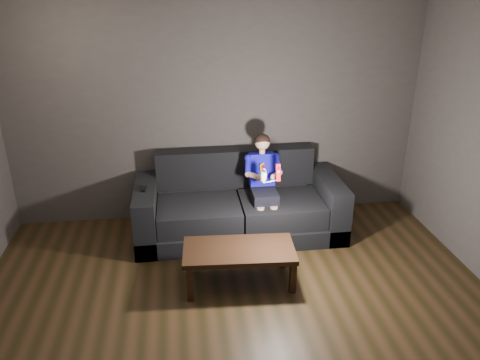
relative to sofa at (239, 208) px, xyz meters
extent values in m
plane|color=black|center=(-0.19, -1.96, -0.30)|extent=(5.00, 5.00, 0.00)
cube|color=#3D3836|center=(-0.19, 0.54, 1.05)|extent=(5.00, 0.04, 2.70)
cube|color=white|center=(-0.19, -1.96, 2.40)|extent=(5.00, 5.00, 0.02)
cube|color=black|center=(0.00, -0.03, -0.20)|extent=(2.41, 1.04, 0.21)
cube|color=black|center=(-0.48, -0.14, 0.03)|extent=(0.94, 0.73, 0.25)
cube|color=black|center=(0.48, -0.14, 0.03)|extent=(0.94, 0.73, 0.25)
cube|color=black|center=(0.00, 0.36, 0.39)|extent=(1.93, 0.24, 0.47)
cube|color=black|center=(-1.08, -0.03, 0.02)|extent=(0.24, 1.04, 0.66)
cube|color=black|center=(1.08, -0.03, 0.02)|extent=(0.24, 1.04, 0.66)
cube|color=black|center=(0.27, -0.16, 0.22)|extent=(0.29, 0.36, 0.13)
cube|color=#050D97|center=(0.27, 0.03, 0.48)|extent=(0.29, 0.20, 0.40)
cube|color=#D7DA02|center=(0.27, -0.05, 0.54)|extent=(0.09, 0.09, 0.10)
cube|color=red|center=(0.27, -0.06, 0.54)|extent=(0.06, 0.06, 0.06)
cylinder|color=#DC9D80|center=(0.27, 0.03, 0.70)|extent=(0.07, 0.07, 0.06)
sphere|color=#DC9D80|center=(0.27, 0.03, 0.81)|extent=(0.17, 0.17, 0.17)
ellipsoid|color=black|center=(0.27, 0.04, 0.83)|extent=(0.18, 0.18, 0.15)
cylinder|color=#050D97|center=(0.10, -0.03, 0.55)|extent=(0.08, 0.22, 0.18)
cylinder|color=#050D97|center=(0.45, -0.03, 0.55)|extent=(0.08, 0.22, 0.18)
cylinder|color=#DC9D80|center=(0.15, -0.19, 0.51)|extent=(0.13, 0.23, 0.10)
cylinder|color=#DC9D80|center=(0.41, -0.19, 0.51)|extent=(0.13, 0.23, 0.10)
sphere|color=#DC9D80|center=(0.20, -0.28, 0.50)|extent=(0.08, 0.08, 0.08)
sphere|color=#DC9D80|center=(0.35, -0.28, 0.50)|extent=(0.08, 0.08, 0.08)
cylinder|color=#DC9D80|center=(0.20, -0.35, 0.01)|extent=(0.09, 0.09, 0.32)
cylinder|color=#DC9D80|center=(0.35, -0.35, 0.01)|extent=(0.09, 0.09, 0.32)
cube|color=red|center=(0.35, -0.48, 0.64)|extent=(0.05, 0.07, 0.19)
cube|color=#721000|center=(0.35, -0.51, 0.69)|extent=(0.03, 0.01, 0.03)
cylinder|color=silver|center=(0.35, -0.51, 0.63)|extent=(0.02, 0.01, 0.02)
ellipsoid|color=silver|center=(0.20, -0.48, 0.61)|extent=(0.09, 0.11, 0.17)
cylinder|color=black|center=(0.20, -0.52, 0.67)|extent=(0.03, 0.01, 0.03)
cube|color=black|center=(-1.08, -0.09, 0.37)|extent=(0.05, 0.15, 0.03)
cube|color=black|center=(-1.08, -0.04, 0.38)|extent=(0.02, 0.02, 0.00)
cube|color=black|center=(-0.14, -1.05, 0.07)|extent=(1.12, 0.61, 0.05)
cube|color=black|center=(-0.63, -1.28, -0.13)|extent=(0.06, 0.06, 0.35)
cube|color=black|center=(0.36, -1.28, -0.13)|extent=(0.06, 0.06, 0.35)
cube|color=black|center=(-0.63, -0.83, -0.13)|extent=(0.06, 0.06, 0.35)
cube|color=black|center=(0.36, -0.83, -0.13)|extent=(0.06, 0.06, 0.35)
camera|label=1|loc=(-0.65, -4.97, 2.50)|focal=35.00mm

